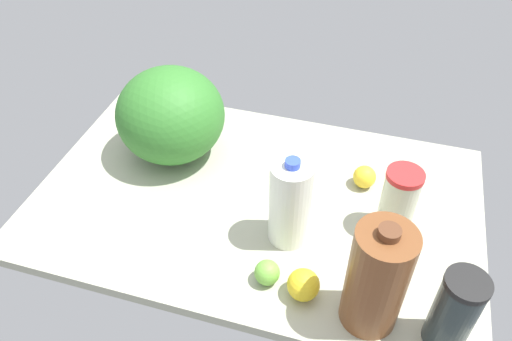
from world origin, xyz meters
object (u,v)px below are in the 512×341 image
at_px(shaker_bottle, 455,311).
at_px(watermelon, 171,115).
at_px(tumbler_cup, 399,200).
at_px(chocolate_milk_jug, 377,279).
at_px(lemon_near_front, 303,285).
at_px(lime_far_back, 267,272).
at_px(lemon_by_jug, 364,177).
at_px(milk_jug, 290,203).

bearing_deg(shaker_bottle, watermelon, 152.53).
bearing_deg(tumbler_cup, shaker_bottle, -65.92).
xyz_separation_m(tumbler_cup, watermelon, (-0.66, 0.12, 0.04)).
bearing_deg(chocolate_milk_jug, tumbler_cup, 83.96).
xyz_separation_m(watermelon, shaker_bottle, (0.79, -0.41, -0.03)).
bearing_deg(chocolate_milk_jug, lemon_near_front, 175.27).
bearing_deg(watermelon, lime_far_back, -43.69).
bearing_deg(lime_far_back, shaker_bottle, -5.21).
bearing_deg(tumbler_cup, lemon_near_front, -123.43).
distance_m(watermelon, lemon_by_jug, 0.57).
bearing_deg(shaker_bottle, tumbler_cup, 114.08).
relative_size(tumbler_cup, lime_far_back, 3.10).
height_order(milk_jug, watermelon, watermelon).
bearing_deg(milk_jug, lemon_by_jug, 56.31).
distance_m(chocolate_milk_jug, milk_jug, 0.28).
relative_size(watermelon, lemon_near_front, 4.15).
relative_size(chocolate_milk_jug, lemon_by_jug, 4.52).
height_order(shaker_bottle, lemon_near_front, shaker_bottle).
xyz_separation_m(milk_jug, lemon_by_jug, (0.16, 0.24, -0.09)).
distance_m(milk_jug, lemon_near_front, 0.19).
relative_size(milk_jug, lemon_near_front, 3.41).
bearing_deg(chocolate_milk_jug, lemon_by_jug, 98.52).
bearing_deg(milk_jug, watermelon, 150.86).
distance_m(tumbler_cup, lemon_near_front, 0.33).
xyz_separation_m(milk_jug, lime_far_back, (-0.02, -0.15, -0.09)).
distance_m(milk_jug, shaker_bottle, 0.42).
bearing_deg(shaker_bottle, chocolate_milk_jug, 176.63).
distance_m(chocolate_milk_jug, watermelon, 0.74).
height_order(tumbler_cup, watermelon, watermelon).
distance_m(tumbler_cup, watermelon, 0.67).
height_order(milk_jug, lime_far_back, milk_jug).
relative_size(chocolate_milk_jug, lime_far_back, 4.79).
height_order(watermelon, lemon_near_front, watermelon).
bearing_deg(lemon_near_front, milk_jug, 114.35).
distance_m(chocolate_milk_jug, lemon_by_jug, 0.43).
relative_size(milk_jug, watermelon, 0.82).
xyz_separation_m(watermelon, lime_far_back, (0.39, -0.37, -0.11)).
relative_size(lime_far_back, lemon_near_front, 0.80).
xyz_separation_m(chocolate_milk_jug, milk_jug, (-0.22, 0.17, -0.02)).
distance_m(tumbler_cup, chocolate_milk_jug, 0.29).
xyz_separation_m(tumbler_cup, lime_far_back, (-0.27, -0.25, -0.06)).
bearing_deg(chocolate_milk_jug, lime_far_back, 173.56).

